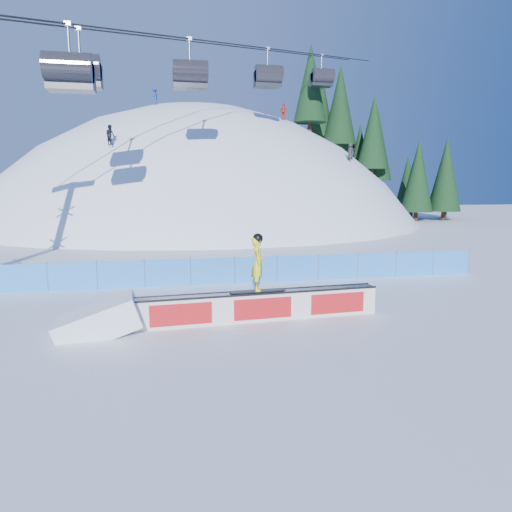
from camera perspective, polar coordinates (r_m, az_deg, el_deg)
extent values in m
plane|color=white|center=(16.86, 3.04, -6.48)|extent=(160.00, 160.00, 0.00)
sphere|color=white|center=(62.09, -6.96, -12.48)|extent=(64.00, 64.00, 64.00)
cylinder|color=black|center=(58.01, 6.49, 15.76)|extent=(0.50, 0.50, 1.40)
cone|color=black|center=(58.76, 6.57, 20.27)|extent=(3.57, 3.57, 8.12)
cylinder|color=black|center=(61.65, 6.83, 14.78)|extent=(0.50, 0.50, 1.40)
cone|color=black|center=(62.48, 6.92, 19.82)|extent=(4.34, 4.34, 9.85)
cylinder|color=black|center=(59.10, 10.94, 12.92)|extent=(0.50, 0.50, 1.40)
cone|color=black|center=(59.72, 11.09, 17.92)|extent=(4.07, 4.07, 9.26)
cylinder|color=black|center=(60.59, 12.17, 11.61)|extent=(0.50, 0.50, 1.40)
cone|color=black|center=(60.96, 12.30, 15.65)|extent=(3.26, 3.26, 7.40)
cylinder|color=black|center=(57.84, 14.10, 10.60)|extent=(0.50, 0.50, 1.40)
cone|color=black|center=(58.14, 14.26, 14.66)|extent=(3.10, 3.10, 7.05)
cylinder|color=black|center=(58.86, 14.91, 9.58)|extent=(0.50, 0.50, 1.40)
cone|color=black|center=(59.14, 15.10, 14.18)|extent=(3.64, 3.64, 8.28)
cylinder|color=black|center=(66.34, 14.42, 7.22)|extent=(0.50, 0.50, 1.40)
cone|color=black|center=(66.44, 14.59, 11.81)|extent=(4.16, 4.16, 9.44)
cylinder|color=black|center=(63.31, 18.18, 4.86)|extent=(0.50, 0.50, 1.40)
cone|color=black|center=(63.20, 18.40, 9.48)|extent=(3.96, 3.96, 9.00)
cylinder|color=black|center=(60.41, 19.55, 4.63)|extent=(0.50, 0.50, 1.40)
cone|color=black|center=(60.29, 19.77, 8.89)|extent=(3.43, 3.43, 7.80)
cylinder|color=black|center=(67.26, 19.02, 5.03)|extent=(0.50, 0.50, 1.40)
cone|color=black|center=(67.17, 19.26, 9.69)|extent=(4.29, 4.29, 9.74)
cylinder|color=black|center=(64.00, 20.79, 4.77)|extent=(0.50, 0.50, 1.40)
cone|color=black|center=(63.90, 21.04, 9.42)|extent=(4.04, 4.04, 9.19)
cylinder|color=black|center=(67.95, 21.94, 4.90)|extent=(0.50, 0.50, 1.40)
cone|color=black|center=(67.85, 22.17, 8.80)|extent=(3.54, 3.54, 8.06)
cylinder|color=black|center=(70.31, 23.30, 4.93)|extent=(0.50, 0.50, 1.40)
cone|color=black|center=(70.22, 23.54, 8.88)|extent=(3.74, 3.74, 8.50)
cube|color=#2B7EE2|center=(21.00, 0.02, -1.74)|extent=(22.00, 0.03, 1.20)
cylinder|color=#44527A|center=(21.19, -24.62, -2.32)|extent=(0.05, 0.05, 1.30)
cylinder|color=#44527A|center=(20.81, -19.26, -2.20)|extent=(0.05, 0.05, 1.30)
cylinder|color=#44527A|center=(20.62, -13.75, -2.05)|extent=(0.05, 0.05, 1.30)
cylinder|color=#44527A|center=(20.63, -8.19, -1.88)|extent=(0.05, 0.05, 1.30)
cylinder|color=#44527A|center=(20.83, -2.68, -1.70)|extent=(0.05, 0.05, 1.30)
cylinder|color=#44527A|center=(21.21, 2.67, -1.51)|extent=(0.05, 0.05, 1.30)
cylinder|color=#44527A|center=(21.77, 7.78, -1.31)|extent=(0.05, 0.05, 1.30)
cylinder|color=#44527A|center=(22.50, 12.60, -1.12)|extent=(0.05, 0.05, 1.30)
cylinder|color=#44527A|center=(23.38, 17.09, -0.93)|extent=(0.05, 0.05, 1.30)
cylinder|color=#44527A|center=(24.39, 21.23, -0.75)|extent=(0.05, 0.05, 1.30)
cylinder|color=#44527A|center=(25.51, 25.03, -0.58)|extent=(0.05, 0.05, 1.30)
cylinder|color=#24232A|center=(27.40, -22.42, 20.98)|extent=(2.40, 1.50, 1.50)
cylinder|color=#24232A|center=(34.66, -8.20, 21.90)|extent=(2.40, 1.50, 1.50)
cylinder|color=#24232A|center=(44.10, 1.63, 21.83)|extent=(2.40, 1.50, 1.50)
cylinder|color=#24232A|center=(55.29, 8.36, 21.44)|extent=(2.40, 1.50, 1.50)
cube|color=silver|center=(15.23, 0.61, -6.34)|extent=(8.20, 1.06, 0.92)
cube|color=#91939E|center=(15.11, 0.61, -4.58)|extent=(8.12, 1.08, 0.04)
cube|color=black|center=(14.86, 0.89, -4.78)|extent=(8.16, 0.58, 0.06)
cube|color=black|center=(15.37, 0.33, -4.32)|extent=(8.16, 0.58, 0.06)
cube|color=red|center=(14.99, 0.88, -6.60)|extent=(7.76, 0.54, 0.69)
cube|color=red|center=(15.48, 0.34, -6.09)|extent=(7.76, 0.54, 0.69)
cube|color=black|center=(15.07, 0.22, -4.39)|extent=(1.86, 0.46, 0.04)
imported|color=yellow|center=(14.89, 0.23, -0.97)|extent=(0.54, 0.72, 1.79)
sphere|color=black|center=(14.77, 0.23, 2.22)|extent=(0.33, 0.33, 0.33)
imported|color=black|center=(41.20, -17.78, 14.21)|extent=(0.99, 1.02, 1.65)
imported|color=red|center=(50.66, 3.43, 17.59)|extent=(0.91, 1.01, 1.65)
imported|color=#1B35A6|center=(52.91, -12.55, 18.94)|extent=(0.97, 1.22, 1.65)
imported|color=black|center=(47.79, 11.71, 12.71)|extent=(0.67, 0.89, 1.65)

